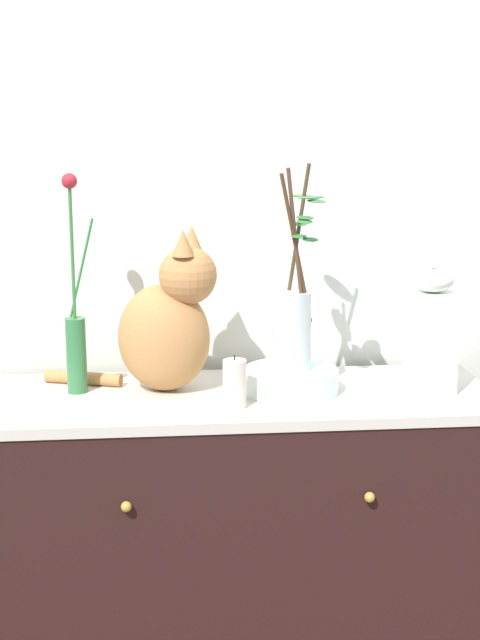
{
  "coord_description": "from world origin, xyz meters",
  "views": [
    {
      "loc": [
        -0.19,
        -2.06,
        1.46
      ],
      "look_at": [
        0.0,
        0.0,
        1.0
      ],
      "focal_mm": 50.74,
      "sensor_mm": 36.0,
      "label": 1
    }
  ],
  "objects_px": {
    "bowl_porcelain": "(291,381)",
    "jar_lidded_porcelain": "(431,332)",
    "cat_sitting": "(168,324)",
    "sideboard": "(240,551)",
    "vase_slim_green": "(76,334)",
    "candle_pillar": "(235,384)",
    "vase_glass_clear": "(293,320)"
  },
  "relations": [
    {
      "from": "bowl_porcelain",
      "to": "jar_lidded_porcelain",
      "type": "bearing_deg",
      "value": -3.01
    },
    {
      "from": "cat_sitting",
      "to": "bowl_porcelain",
      "type": "bearing_deg",
      "value": -9.39
    },
    {
      "from": "sideboard",
      "to": "vase_slim_green",
      "type": "xyz_separation_m",
      "value": [
        -0.39,
        0.05,
        0.55
      ]
    },
    {
      "from": "cat_sitting",
      "to": "bowl_porcelain",
      "type": "relative_size",
      "value": 1.9
    },
    {
      "from": "sideboard",
      "to": "candle_pillar",
      "type": "height_order",
      "value": "candle_pillar"
    },
    {
      "from": "sideboard",
      "to": "vase_slim_green",
      "type": "relative_size",
      "value": 2.34
    },
    {
      "from": "sideboard",
      "to": "cat_sitting",
      "type": "distance_m",
      "value": 0.6
    },
    {
      "from": "sideboard",
      "to": "cat_sitting",
      "type": "bearing_deg",
      "value": 165.2
    },
    {
      "from": "jar_lidded_porcelain",
      "to": "candle_pillar",
      "type": "bearing_deg",
      "value": -169.98
    },
    {
      "from": "vase_slim_green",
      "to": "vase_glass_clear",
      "type": "relative_size",
      "value": 1.07
    },
    {
      "from": "sideboard",
      "to": "bowl_porcelain",
      "type": "height_order",
      "value": "bowl_porcelain"
    },
    {
      "from": "sideboard",
      "to": "candle_pillar",
      "type": "relative_size",
      "value": 9.92
    },
    {
      "from": "cat_sitting",
      "to": "vase_slim_green",
      "type": "bearing_deg",
      "value": 179.0
    },
    {
      "from": "sideboard",
      "to": "cat_sitting",
      "type": "height_order",
      "value": "cat_sitting"
    },
    {
      "from": "cat_sitting",
      "to": "vase_slim_green",
      "type": "distance_m",
      "value": 0.22
    },
    {
      "from": "cat_sitting",
      "to": "jar_lidded_porcelain",
      "type": "bearing_deg",
      "value": -6.01
    },
    {
      "from": "vase_glass_clear",
      "to": "cat_sitting",
      "type": "bearing_deg",
      "value": 170.16
    },
    {
      "from": "sideboard",
      "to": "candle_pillar",
      "type": "bearing_deg",
      "value": -101.88
    },
    {
      "from": "vase_slim_green",
      "to": "candle_pillar",
      "type": "distance_m",
      "value": 0.41
    },
    {
      "from": "vase_slim_green",
      "to": "candle_pillar",
      "type": "xyz_separation_m",
      "value": [
        0.37,
        -0.15,
        -0.09
      ]
    },
    {
      "from": "sideboard",
      "to": "candle_pillar",
      "type": "distance_m",
      "value": 0.48
    },
    {
      "from": "candle_pillar",
      "to": "vase_slim_green",
      "type": "bearing_deg",
      "value": 157.14
    },
    {
      "from": "sideboard",
      "to": "jar_lidded_porcelain",
      "type": "height_order",
      "value": "jar_lidded_porcelain"
    },
    {
      "from": "vase_glass_clear",
      "to": "jar_lidded_porcelain",
      "type": "height_order",
      "value": "vase_glass_clear"
    },
    {
      "from": "vase_slim_green",
      "to": "candle_pillar",
      "type": "height_order",
      "value": "vase_slim_green"
    },
    {
      "from": "sideboard",
      "to": "vase_glass_clear",
      "type": "height_order",
      "value": "vase_glass_clear"
    },
    {
      "from": "jar_lidded_porcelain",
      "to": "vase_glass_clear",
      "type": "bearing_deg",
      "value": 177.43
    },
    {
      "from": "jar_lidded_porcelain",
      "to": "candle_pillar",
      "type": "height_order",
      "value": "jar_lidded_porcelain"
    },
    {
      "from": "bowl_porcelain",
      "to": "candle_pillar",
      "type": "distance_m",
      "value": 0.18
    },
    {
      "from": "vase_slim_green",
      "to": "candle_pillar",
      "type": "bearing_deg",
      "value": -22.86
    },
    {
      "from": "bowl_porcelain",
      "to": "jar_lidded_porcelain",
      "type": "relative_size",
      "value": 0.7
    },
    {
      "from": "sideboard",
      "to": "jar_lidded_porcelain",
      "type": "distance_m",
      "value": 0.72
    }
  ]
}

